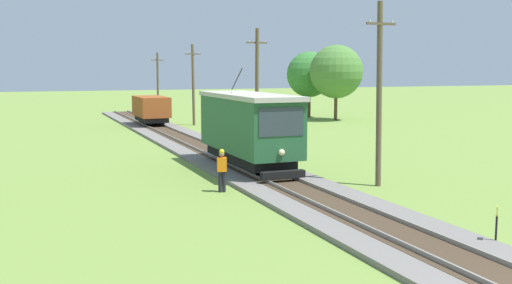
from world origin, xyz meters
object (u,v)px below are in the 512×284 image
(red_tram, at_px, (248,127))
(utility_pole_near_tram, at_px, (379,93))
(utility_pole_mid, at_px, (257,86))
(trackside_signal_marker, at_px, (497,224))
(track_worker, at_px, (222,168))
(tree_left_far, at_px, (336,72))
(freight_car, at_px, (151,109))
(tree_left_near, at_px, (309,74))
(utility_pole_distant, at_px, (158,82))
(utility_pole_far, at_px, (193,84))

(red_tram, height_order, utility_pole_near_tram, utility_pole_near_tram)
(utility_pole_mid, relative_size, trackside_signal_marker, 6.44)
(track_worker, relative_size, tree_left_far, 0.24)
(freight_car, height_order, tree_left_far, tree_left_far)
(utility_pole_mid, relative_size, tree_left_near, 1.12)
(utility_pole_distant, bearing_deg, freight_car, -104.38)
(red_tram, relative_size, utility_pole_far, 1.19)
(utility_pole_near_tram, height_order, utility_pole_far, utility_pole_near_tram)
(utility_pole_mid, height_order, tree_left_far, utility_pole_mid)
(freight_car, relative_size, utility_pole_near_tram, 0.66)
(tree_left_near, bearing_deg, utility_pole_far, -164.35)
(utility_pole_near_tram, xyz_separation_m, utility_pole_far, (0.00, 29.53, -0.35))
(utility_pole_mid, distance_m, utility_pole_distant, 30.17)
(tree_left_near, bearing_deg, track_worker, -121.96)
(track_worker, bearing_deg, red_tram, 159.60)
(red_tram, distance_m, utility_pole_near_tram, 7.01)
(utility_pole_far, height_order, tree_left_near, utility_pole_far)
(utility_pole_distant, bearing_deg, track_worker, -98.80)
(trackside_signal_marker, bearing_deg, utility_pole_near_tram, 78.79)
(utility_pole_far, xyz_separation_m, tree_left_far, (14.19, -0.37, 1.04))
(utility_pole_near_tram, distance_m, track_worker, 7.43)
(red_tram, distance_m, track_worker, 5.39)
(trackside_signal_marker, bearing_deg, tree_left_near, 70.26)
(utility_pole_near_tram, relative_size, tree_left_far, 1.07)
(freight_car, relative_size, utility_pole_distant, 0.77)
(utility_pole_near_tram, bearing_deg, utility_pole_far, 90.00)
(utility_pole_distant, xyz_separation_m, track_worker, (-6.68, -43.17, -2.50))
(utility_pole_distant, relative_size, tree_left_near, 1.00)
(utility_pole_distant, bearing_deg, trackside_signal_marker, -91.88)
(utility_pole_near_tram, bearing_deg, utility_pole_mid, 90.00)
(red_tram, height_order, utility_pole_far, utility_pole_far)
(freight_car, distance_m, utility_pole_far, 4.39)
(utility_pole_near_tram, relative_size, utility_pole_distant, 1.16)
(track_worker, distance_m, tree_left_far, 35.13)
(utility_pole_near_tram, distance_m, trackside_signal_marker, 9.58)
(tree_left_near, bearing_deg, utility_pole_distant, 140.37)
(freight_car, xyz_separation_m, track_worker, (-2.84, -28.17, -0.57))
(utility_pole_far, bearing_deg, tree_left_near, 15.65)
(utility_pole_near_tram, bearing_deg, trackside_signal_marker, -101.21)
(freight_car, bearing_deg, utility_pole_far, 3.04)
(utility_pole_far, height_order, tree_left_far, tree_left_far)
(track_worker, relative_size, tree_left_near, 0.26)
(utility_pole_distant, height_order, track_worker, utility_pole_distant)
(tree_left_near, bearing_deg, trackside_signal_marker, -109.74)
(red_tram, distance_m, utility_pole_distant, 38.97)
(trackside_signal_marker, xyz_separation_m, tree_left_far, (15.93, 37.96, 4.05))
(utility_pole_mid, distance_m, tree_left_near, 23.32)
(tree_left_far, bearing_deg, tree_left_near, 101.47)
(track_worker, xyz_separation_m, tree_left_near, (20.04, 32.11, 3.43))
(utility_pole_distant, distance_m, tree_left_far, 20.80)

